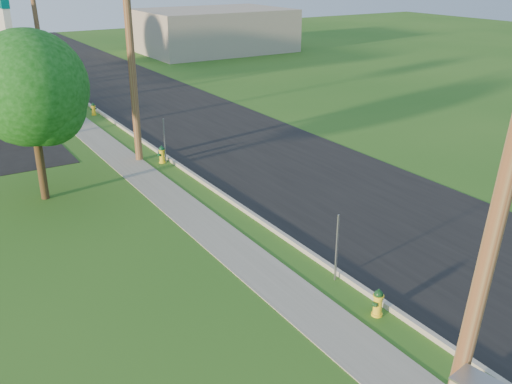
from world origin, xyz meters
TOP-DOWN VIEW (x-y plane):
  - ground_plane at (0.00, 0.00)m, footprint 140.00×140.00m
  - road at (4.50, 10.00)m, footprint 8.00×120.00m
  - curb at (0.50, 10.00)m, footprint 0.15×120.00m
  - sidewalk at (-1.25, 10.00)m, footprint 1.50×120.00m
  - utility_pole_near at (-0.60, -1.00)m, footprint 1.40×0.32m
  - utility_pole_mid at (-0.60, 17.00)m, footprint 1.40×0.32m
  - utility_pole_far at (-0.60, 35.00)m, footprint 1.40×0.32m
  - sign_post_near at (0.25, 4.20)m, footprint 0.05×0.04m
  - sign_post_mid at (0.25, 16.00)m, footprint 0.05×0.04m
  - sign_post_far at (0.25, 28.20)m, footprint 0.05×0.04m
  - price_pylon at (-4.50, 22.50)m, footprint 0.34×2.04m
  - distant_building at (18.00, 45.00)m, footprint 14.00×10.00m
  - tree_verge at (-5.15, 14.52)m, footprint 4.11×4.11m
  - hydrant_near at (0.06, 2.30)m, footprint 0.39×0.35m
  - hydrant_mid at (0.11, 16.06)m, footprint 0.41×0.37m
  - hydrant_far at (0.08, 26.01)m, footprint 0.37×0.33m

SIDE VIEW (x-z plane):
  - ground_plane at x=0.00m, z-range 0.00..0.00m
  - road at x=4.50m, z-range 0.00..0.02m
  - sidewalk at x=-1.25m, z-range 0.00..0.03m
  - curb at x=0.50m, z-range 0.00..0.15m
  - hydrant_far at x=0.08m, z-range -0.01..0.72m
  - hydrant_near at x=0.06m, z-range -0.01..0.75m
  - hydrant_mid at x=0.11m, z-range -0.01..0.78m
  - sign_post_near at x=0.25m, z-range 0.00..2.00m
  - sign_post_mid at x=0.25m, z-range 0.00..2.00m
  - sign_post_far at x=0.25m, z-range 0.00..2.00m
  - distant_building at x=18.00m, z-range 0.00..4.00m
  - tree_verge at x=-5.15m, z-range 0.89..7.12m
  - utility_pole_near at x=-0.60m, z-range 0.06..9.54m
  - utility_pole_far at x=-0.60m, z-range 0.05..9.56m
  - utility_pole_mid at x=-0.60m, z-range 0.05..9.85m
  - price_pylon at x=-4.50m, z-range 2.01..8.86m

